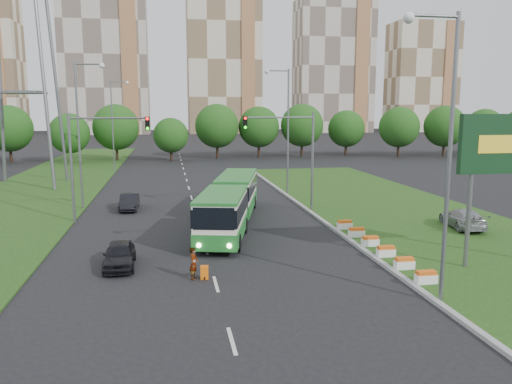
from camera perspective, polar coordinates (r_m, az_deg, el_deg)
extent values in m
plane|color=black|center=(30.27, -0.01, -6.34)|extent=(360.00, 360.00, 0.00)
cube|color=#1E4112|center=(41.70, 15.89, -2.21)|extent=(14.00, 60.00, 0.15)
cube|color=#969696|center=(39.19, 6.69, -2.62)|extent=(0.30, 60.00, 0.18)
cube|color=#1E4112|center=(55.83, -23.30, 0.22)|extent=(12.00, 110.00, 0.10)
cylinder|color=slate|center=(27.77, 23.11, -2.60)|extent=(0.24, 0.24, 5.60)
cylinder|color=slate|center=(40.57, 6.46, 3.38)|extent=(0.20, 0.20, 8.00)
cylinder|color=slate|center=(39.67, 2.70, 8.51)|extent=(5.50, 0.14, 0.14)
cube|color=black|center=(39.16, -1.27, 7.92)|extent=(0.32, 0.32, 1.00)
cylinder|color=slate|center=(38.55, -20.34, 2.54)|extent=(0.20, 0.20, 8.00)
cylinder|color=slate|center=(37.93, -16.52, 8.10)|extent=(5.50, 0.14, 0.14)
cube|color=black|center=(37.73, -12.31, 7.65)|extent=(0.32, 0.32, 1.00)
cube|color=beige|center=(180.68, -16.87, 14.66)|extent=(28.00, 15.00, 52.00)
cube|color=beige|center=(180.60, -3.72, 14.71)|extent=(25.00, 15.00, 50.00)
cube|color=beige|center=(189.14, 8.79, 13.93)|extent=(27.00, 15.00, 47.00)
cube|color=beige|center=(202.75, 18.39, 12.26)|extent=(24.00, 14.00, 40.00)
cube|color=white|center=(30.99, -2.08, -2.62)|extent=(2.51, 6.93, 2.71)
cube|color=white|center=(39.66, -3.86, 0.02)|extent=(2.51, 8.44, 2.71)
cylinder|color=black|center=(34.95, -3.00, -1.33)|extent=(2.51, 1.26, 2.51)
cube|color=#21742B|center=(31.19, -2.07, -4.25)|extent=(2.59, 6.98, 0.95)
cube|color=#21742B|center=(39.82, -3.85, -1.27)|extent=(2.59, 8.49, 0.95)
cube|color=black|center=(30.90, -2.08, -1.80)|extent=(2.59, 6.98, 1.05)
cube|color=black|center=(39.59, -3.87, 0.66)|extent=(2.59, 8.49, 1.05)
imported|color=black|center=(27.38, -15.33, -6.94)|extent=(1.66, 3.95, 1.33)
imported|color=black|center=(42.66, -14.28, -1.09)|extent=(1.46, 4.04, 1.33)
imported|color=#989BA0|center=(37.24, 22.54, -2.78)|extent=(2.55, 4.84, 1.34)
imported|color=gray|center=(24.76, -7.14, -8.09)|extent=(0.58, 0.69, 1.60)
cube|color=orange|center=(24.88, -5.91, -9.13)|extent=(0.38, 0.32, 0.65)
cylinder|color=black|center=(24.80, -5.88, -9.79)|extent=(0.04, 0.15, 0.15)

